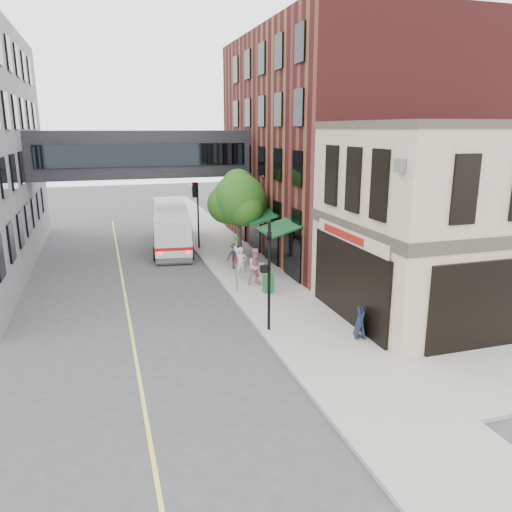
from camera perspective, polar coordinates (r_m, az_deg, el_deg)
ground at (r=18.92m, az=2.27°, el=-11.17°), size 120.00×120.00×0.00m
sidewalk_main at (r=32.08m, az=-2.69°, el=-0.18°), size 4.00×60.00×0.15m
corner_building at (r=23.64m, az=21.67°, el=3.77°), size 10.19×8.12×8.45m
brick_building at (r=34.83m, az=9.84°, el=12.30°), size 13.76×18.00×14.00m
skyway_bridge at (r=34.21m, az=-12.86°, el=11.30°), size 14.00×3.18×3.00m
traffic_signal_near at (r=19.77m, az=1.43°, el=-0.79°), size 0.44×0.22×4.60m
traffic_signal_far at (r=33.95m, az=-6.90°, el=6.16°), size 0.53×0.28×4.50m
street_sign_pole at (r=24.67m, az=-2.25°, el=-0.22°), size 0.08×0.75×3.00m
street_tree at (r=30.64m, az=-2.05°, el=6.45°), size 3.80×3.20×5.60m
lane_marking at (r=27.32m, az=-14.89°, el=-3.45°), size 0.12×40.00×0.01m
bus at (r=35.54m, az=-9.62°, el=3.54°), size 3.51×10.59×2.80m
pedestrian_a at (r=27.27m, az=-1.70°, el=-0.78°), size 0.65×0.45×1.72m
pedestrian_b at (r=26.12m, az=0.01°, el=-1.22°), size 0.94×0.74×1.94m
pedestrian_c at (r=29.12m, az=-2.41°, el=0.02°), size 1.01×0.58×1.55m
newspaper_box at (r=24.98m, az=1.43°, el=-3.17°), size 0.50×0.45×0.93m
sandwich_board at (r=20.22m, az=11.80°, el=-7.51°), size 0.62×0.75×1.14m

